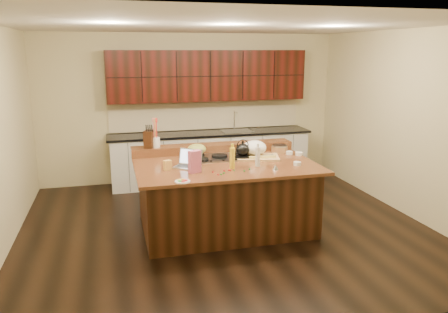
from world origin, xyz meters
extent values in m
cube|color=black|center=(0.00, 0.00, -0.01)|extent=(5.50, 5.00, 0.01)
cube|color=silver|center=(0.00, 0.00, 2.71)|extent=(5.50, 5.00, 0.01)
cube|color=#CCBE8F|center=(0.00, 2.50, 1.35)|extent=(5.50, 0.01, 2.70)
cube|color=#CCBE8F|center=(0.00, -2.50, 1.35)|extent=(5.50, 0.01, 2.70)
cube|color=#CCBE8F|center=(2.75, 0.00, 1.35)|extent=(0.01, 5.00, 2.70)
cube|color=black|center=(0.00, 0.00, 0.44)|extent=(2.22, 1.42, 0.88)
cube|color=black|center=(0.00, 0.00, 0.90)|extent=(2.40, 1.60, 0.04)
cube|color=black|center=(0.00, 0.70, 0.98)|extent=(2.40, 0.30, 0.12)
cube|color=gray|center=(0.00, 0.30, 0.93)|extent=(0.92, 0.52, 0.02)
cylinder|color=black|center=(-0.30, 0.43, 0.95)|extent=(0.22, 0.22, 0.03)
cylinder|color=black|center=(0.30, 0.43, 0.95)|extent=(0.22, 0.22, 0.03)
cylinder|color=black|center=(-0.30, 0.17, 0.95)|extent=(0.22, 0.22, 0.03)
cylinder|color=black|center=(0.30, 0.17, 0.95)|extent=(0.22, 0.22, 0.03)
cylinder|color=black|center=(0.00, 0.30, 0.95)|extent=(0.22, 0.22, 0.03)
cube|color=silver|center=(0.30, 2.17, 0.45)|extent=(3.60, 0.62, 0.90)
cube|color=black|center=(0.30, 2.17, 0.92)|extent=(3.70, 0.66, 0.04)
cube|color=gray|center=(0.80, 2.17, 0.94)|extent=(0.55, 0.42, 0.01)
cylinder|color=gray|center=(0.80, 2.35, 1.12)|extent=(0.02, 0.02, 0.36)
cube|color=black|center=(0.30, 2.32, 1.95)|extent=(3.60, 0.34, 0.90)
cube|color=#CCBE8F|center=(0.30, 2.48, 1.20)|extent=(3.60, 0.03, 0.50)
ellipsoid|color=black|center=(0.30, 0.17, 1.05)|extent=(0.21, 0.21, 0.17)
ellipsoid|color=olive|center=(-0.30, 0.43, 1.04)|extent=(0.28, 0.28, 0.14)
cube|color=#B7B7BC|center=(-0.53, -0.10, 0.93)|extent=(0.39, 0.37, 0.02)
cube|color=black|center=(-0.53, -0.10, 0.94)|extent=(0.30, 0.27, 0.00)
cube|color=#B7B7BC|center=(-0.47, -0.01, 1.04)|extent=(0.30, 0.25, 0.21)
cube|color=silver|center=(-0.47, -0.02, 1.04)|extent=(0.27, 0.22, 0.18)
cylinder|color=yellow|center=(0.02, -0.28, 1.06)|extent=(0.09, 0.09, 0.27)
cylinder|color=silver|center=(0.38, -0.25, 1.04)|extent=(0.08, 0.08, 0.25)
cube|color=tan|center=(0.52, 0.17, 0.93)|extent=(0.67, 0.56, 0.03)
ellipsoid|color=white|center=(0.50, 0.25, 1.05)|extent=(0.34, 0.34, 0.21)
cube|color=#EDD872|center=(0.42, 0.03, 0.96)|extent=(0.13, 0.03, 0.03)
cube|color=#EDD872|center=(0.54, 0.03, 0.96)|extent=(0.13, 0.03, 0.03)
cube|color=#EDD872|center=(0.67, 0.03, 0.96)|extent=(0.13, 0.03, 0.03)
cylinder|color=gray|center=(0.65, 0.15, 0.95)|extent=(0.22, 0.09, 0.01)
cylinder|color=white|center=(0.90, -0.35, 0.94)|extent=(0.13, 0.13, 0.04)
cylinder|color=white|center=(1.15, 0.17, 0.94)|extent=(0.11, 0.11, 0.04)
cylinder|color=white|center=(1.04, 0.26, 0.94)|extent=(0.13, 0.13, 0.04)
cylinder|color=#996B3F|center=(0.95, 0.43, 0.97)|extent=(0.25, 0.25, 0.09)
cone|color=silver|center=(0.53, -0.48, 0.96)|extent=(0.10, 0.10, 0.07)
cube|color=#C05A7B|center=(-0.48, -0.36, 1.06)|extent=(0.17, 0.13, 0.28)
cylinder|color=white|center=(-0.69, -0.71, 0.93)|extent=(0.22, 0.22, 0.01)
cube|color=gold|center=(-0.79, -0.15, 0.98)|extent=(0.11, 0.09, 0.13)
cylinder|color=white|center=(-0.84, 0.70, 1.11)|extent=(0.15, 0.15, 0.14)
cube|color=black|center=(-0.94, 0.70, 1.16)|extent=(0.18, 0.23, 0.24)
ellipsoid|color=red|center=(-0.05, -0.38, 0.93)|extent=(0.02, 0.02, 0.02)
ellipsoid|color=#198C26|center=(-0.14, -0.50, 0.93)|extent=(0.02, 0.02, 0.02)
ellipsoid|color=red|center=(-0.26, -0.42, 0.93)|extent=(0.02, 0.02, 0.02)
ellipsoid|color=#198C26|center=(0.01, -0.41, 0.93)|extent=(0.02, 0.02, 0.02)
ellipsoid|color=red|center=(-0.23, -0.55, 0.93)|extent=(0.02, 0.02, 0.02)
ellipsoid|color=#198C26|center=(-0.19, -0.55, 0.93)|extent=(0.02, 0.02, 0.02)
ellipsoid|color=red|center=(-0.11, -0.40, 0.93)|extent=(0.02, 0.02, 0.02)
ellipsoid|color=#198C26|center=(0.22, -0.40, 0.93)|extent=(0.02, 0.02, 0.02)
ellipsoid|color=red|center=(-0.04, -0.40, 0.93)|extent=(0.02, 0.02, 0.02)
ellipsoid|color=#198C26|center=(0.13, -0.47, 0.93)|extent=(0.02, 0.02, 0.02)
camera|label=1|loc=(-1.45, -5.48, 2.39)|focal=35.00mm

